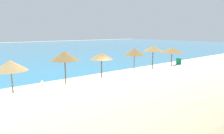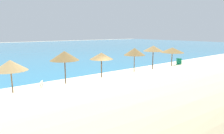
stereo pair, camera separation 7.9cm
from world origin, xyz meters
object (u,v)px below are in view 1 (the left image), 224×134
at_px(beach_umbrella_2, 65,56).
at_px(lounge_chair_0, 35,93).
at_px(beach_umbrella_3, 101,56).
at_px(beach_umbrella_4, 134,52).
at_px(beach_umbrella_1, 10,65).
at_px(lounge_chair_2, 177,64).
at_px(beach_umbrella_6, 172,50).
at_px(beach_umbrella_5, 153,48).

bearing_deg(beach_umbrella_2, lounge_chair_0, -158.42).
bearing_deg(beach_umbrella_3, beach_umbrella_4, -4.80).
xyz_separation_m(beach_umbrella_1, beach_umbrella_3, (6.78, 0.01, 0.06)).
bearing_deg(beach_umbrella_1, beach_umbrella_4, -1.60).
height_order(beach_umbrella_2, lounge_chair_0, beach_umbrella_2).
xyz_separation_m(beach_umbrella_4, lounge_chair_0, (-9.27, -0.64, -1.95)).
height_order(beach_umbrella_3, beach_umbrella_4, beach_umbrella_4).
distance_m(lounge_chair_0, lounge_chair_2, 16.52).
bearing_deg(beach_umbrella_6, beach_umbrella_4, -175.33).
bearing_deg(beach_umbrella_5, beach_umbrella_4, -174.79).
xyz_separation_m(beach_umbrella_5, lounge_chair_0, (-12.23, -0.91, -2.07)).
relative_size(beach_umbrella_3, beach_umbrella_5, 0.89).
bearing_deg(beach_umbrella_4, beach_umbrella_6, 4.67).
xyz_separation_m(beach_umbrella_5, lounge_chair_2, (4.27, -0.14, -2.08)).
xyz_separation_m(beach_umbrella_2, beach_umbrella_3, (3.20, -0.07, -0.26)).
xyz_separation_m(beach_umbrella_1, lounge_chair_0, (1.03, -0.93, -1.72)).
relative_size(beach_umbrella_2, beach_umbrella_4, 1.03).
bearing_deg(beach_umbrella_3, beach_umbrella_2, 178.83).
relative_size(beach_umbrella_3, beach_umbrella_4, 0.92).
distance_m(beach_umbrella_3, lounge_chair_0, 6.09).
bearing_deg(lounge_chair_2, beach_umbrella_6, 41.29).
relative_size(beach_umbrella_6, lounge_chair_0, 1.54).
distance_m(beach_umbrella_1, beach_umbrella_4, 10.31).
bearing_deg(lounge_chair_0, beach_umbrella_6, -55.91).
bearing_deg(beach_umbrella_3, beach_umbrella_6, 1.41).
bearing_deg(lounge_chair_2, beach_umbrella_4, 79.56).
bearing_deg(beach_umbrella_5, lounge_chair_0, -175.73).
height_order(beach_umbrella_4, lounge_chair_0, beach_umbrella_4).
distance_m(beach_umbrella_2, beach_umbrella_4, 6.74).
relative_size(beach_umbrella_3, lounge_chair_2, 1.55).
relative_size(beach_umbrella_1, beach_umbrella_4, 0.92).
bearing_deg(beach_umbrella_1, lounge_chair_2, -0.51).
bearing_deg(beach_umbrella_2, beach_umbrella_3, -1.17).
bearing_deg(beach_umbrella_1, beach_umbrella_2, 1.16).
bearing_deg(beach_umbrella_5, beach_umbrella_1, 179.92).
height_order(beach_umbrella_3, lounge_chair_2, beach_umbrella_3).
bearing_deg(beach_umbrella_6, lounge_chair_2, -37.22).
relative_size(beach_umbrella_5, beach_umbrella_6, 1.06).
distance_m(beach_umbrella_3, beach_umbrella_6, 10.22).
distance_m(beach_umbrella_2, beach_umbrella_6, 13.42).
bearing_deg(beach_umbrella_4, beach_umbrella_5, 5.21).
height_order(beach_umbrella_3, beach_umbrella_6, beach_umbrella_3).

